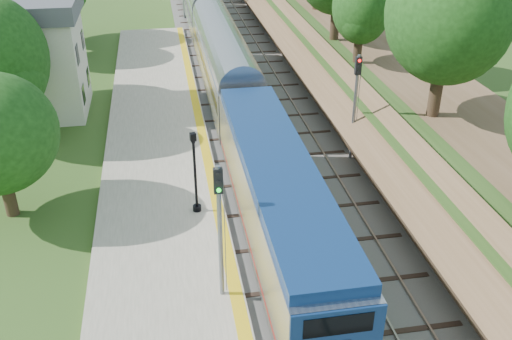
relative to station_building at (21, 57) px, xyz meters
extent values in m
cube|color=#4C4944|center=(16.00, 30.00, -4.03)|extent=(9.50, 170.00, 0.12)
cube|color=gray|center=(13.28, 30.00, -3.89)|extent=(0.08, 170.00, 0.16)
cube|color=gray|center=(14.72, 30.00, -3.89)|extent=(0.08, 170.00, 0.16)
cube|color=gray|center=(17.28, 30.00, -3.89)|extent=(0.08, 170.00, 0.16)
cube|color=gray|center=(18.72, 30.00, -3.89)|extent=(0.08, 170.00, 0.16)
cube|color=gray|center=(8.80, -14.00, -3.90)|extent=(6.40, 68.00, 0.38)
cube|color=gold|center=(11.65, -14.00, -3.70)|extent=(0.55, 68.00, 0.01)
cylinder|color=#332316|center=(24.00, -20.00, 0.22)|extent=(0.60, 0.60, 2.62)
cube|color=silver|center=(0.00, 0.00, -0.69)|extent=(8.00, 6.00, 6.80)
cube|color=#515359|center=(0.00, 0.00, 3.31)|extent=(8.60, 6.60, 1.20)
cube|color=black|center=(4.01, -1.80, -2.29)|extent=(0.05, 1.10, 1.30)
cube|color=black|center=(4.01, 1.80, -2.29)|extent=(0.05, 1.10, 1.30)
cube|color=black|center=(4.01, -1.80, 0.51)|extent=(0.05, 1.10, 1.30)
cube|color=black|center=(4.01, 1.80, 0.51)|extent=(0.05, 1.10, 1.30)
cylinder|color=#332316|center=(2.00, -4.00, -2.86)|extent=(0.60, 0.60, 2.45)
sphere|color=#173D10|center=(2.00, -4.00, 0.46)|extent=(5.32, 5.32, 5.32)
cylinder|color=#332316|center=(2.00, 12.00, -2.86)|extent=(0.60, 0.60, 2.45)
sphere|color=#173D10|center=(2.00, 12.00, 0.46)|extent=(5.32, 5.32, 5.32)
cube|color=black|center=(14.00, -18.76, -3.51)|extent=(2.76, 17.28, 0.60)
cube|color=#B7BAC1|center=(14.00, -18.76, -1.51)|extent=(3.00, 18.00, 3.40)
cube|color=navy|center=(14.00, -18.76, 0.41)|extent=(2.88, 17.28, 0.44)
cube|color=navy|center=(14.00, -27.79, -0.56)|extent=(2.97, 0.10, 1.50)
cube|color=black|center=(14.00, -27.83, -0.36)|extent=(2.20, 0.06, 0.75)
cube|color=maroon|center=(14.00, -18.76, -2.66)|extent=(3.02, 17.64, 0.10)
cube|color=#B7BAC1|center=(14.00, 0.84, -1.86)|extent=(3.00, 20.00, 3.90)
cube|color=#B7BAC1|center=(14.00, 21.43, -1.86)|extent=(3.00, 20.00, 3.90)
cylinder|color=black|center=(10.60, -15.55, -3.56)|extent=(0.43, 0.43, 0.29)
cylinder|color=black|center=(10.60, -15.55, -1.68)|extent=(0.14, 0.14, 3.77)
cube|color=black|center=(10.60, -15.55, 0.40)|extent=(0.32, 0.32, 0.39)
cube|color=silver|center=(10.60, -15.55, 0.40)|extent=(0.23, 0.23, 0.29)
cylinder|color=slate|center=(11.10, -21.97, -0.74)|extent=(0.18, 0.18, 5.93)
cube|color=black|center=(11.10, -21.97, 1.61)|extent=(0.35, 0.23, 1.02)
cylinder|color=#0CE526|center=(11.10, -22.11, 1.61)|extent=(0.16, 0.06, 0.16)
cylinder|color=slate|center=(20.20, -10.86, -0.78)|extent=(0.19, 0.19, 6.38)
cube|color=black|center=(20.20, -10.86, 1.79)|extent=(0.35, 0.23, 1.03)
cylinder|color=#FF0C0C|center=(20.20, -10.99, 1.79)|extent=(0.16, 0.06, 0.16)
camera|label=1|loc=(9.38, -39.94, 11.95)|focal=40.00mm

